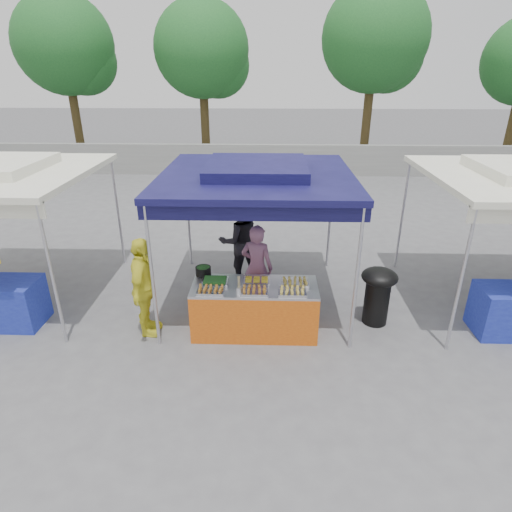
{
  "coord_description": "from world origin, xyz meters",
  "views": [
    {
      "loc": [
        0.21,
        -6.08,
        4.04
      ],
      "look_at": [
        0.0,
        0.6,
        1.05
      ],
      "focal_mm": 30.0,
      "sensor_mm": 36.0,
      "label": 1
    }
  ],
  "objects_px": {
    "helper_man": "(239,241)",
    "customer_person": "(144,288)",
    "wok_burner": "(378,291)",
    "vendor_woman": "(257,268)",
    "vendor_table": "(255,309)",
    "cooking_pot": "(203,271)"
  },
  "relations": [
    {
      "from": "cooking_pot",
      "to": "vendor_woman",
      "type": "bearing_deg",
      "value": 26.89
    },
    {
      "from": "wok_burner",
      "to": "vendor_woman",
      "type": "relative_size",
      "value": 0.64
    },
    {
      "from": "customer_person",
      "to": "vendor_table",
      "type": "bearing_deg",
      "value": -89.69
    },
    {
      "from": "cooking_pot",
      "to": "vendor_woman",
      "type": "height_order",
      "value": "vendor_woman"
    },
    {
      "from": "helper_man",
      "to": "customer_person",
      "type": "distance_m",
      "value": 2.4
    },
    {
      "from": "vendor_table",
      "to": "customer_person",
      "type": "xyz_separation_m",
      "value": [
        -1.74,
        -0.1,
        0.41
      ]
    },
    {
      "from": "vendor_table",
      "to": "vendor_woman",
      "type": "bearing_deg",
      "value": 88.99
    },
    {
      "from": "vendor_table",
      "to": "wok_burner",
      "type": "xyz_separation_m",
      "value": [
        2.05,
        0.34,
        0.17
      ]
    },
    {
      "from": "helper_man",
      "to": "customer_person",
      "type": "xyz_separation_m",
      "value": [
        -1.37,
        -1.97,
        -0.02
      ]
    },
    {
      "from": "wok_burner",
      "to": "customer_person",
      "type": "bearing_deg",
      "value": -158.31
    },
    {
      "from": "wok_burner",
      "to": "helper_man",
      "type": "relative_size",
      "value": 0.59
    },
    {
      "from": "vendor_table",
      "to": "wok_burner",
      "type": "height_order",
      "value": "wok_burner"
    },
    {
      "from": "wok_burner",
      "to": "helper_man",
      "type": "bearing_deg",
      "value": 162.72
    },
    {
      "from": "vendor_table",
      "to": "vendor_woman",
      "type": "xyz_separation_m",
      "value": [
        0.01,
        0.78,
        0.37
      ]
    },
    {
      "from": "cooking_pot",
      "to": "wok_burner",
      "type": "height_order",
      "value": "wok_burner"
    },
    {
      "from": "vendor_table",
      "to": "wok_burner",
      "type": "bearing_deg",
      "value": 9.46
    },
    {
      "from": "vendor_table",
      "to": "cooking_pot",
      "type": "bearing_deg",
      "value": 158.51
    },
    {
      "from": "vendor_woman",
      "to": "wok_burner",
      "type": "bearing_deg",
      "value": -174.78
    },
    {
      "from": "customer_person",
      "to": "cooking_pot",
      "type": "bearing_deg",
      "value": -66.47
    },
    {
      "from": "vendor_table",
      "to": "cooking_pot",
      "type": "relative_size",
      "value": 7.85
    },
    {
      "from": "wok_burner",
      "to": "cooking_pot",
      "type": "bearing_deg",
      "value": -164.9
    },
    {
      "from": "wok_burner",
      "to": "helper_man",
      "type": "height_order",
      "value": "helper_man"
    }
  ]
}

